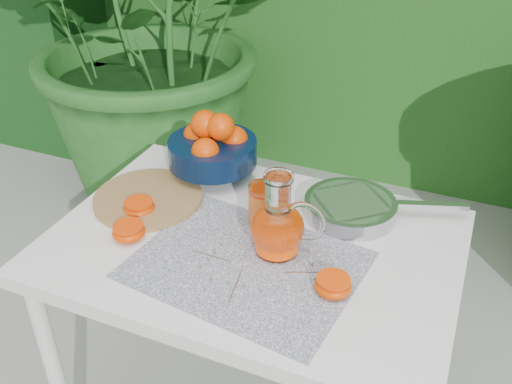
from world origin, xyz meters
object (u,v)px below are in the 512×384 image
at_px(juice_pitcher, 278,226).
at_px(saute_pan, 352,207).
at_px(white_table, 253,266).
at_px(fruit_bowl, 213,146).
at_px(cutting_board, 148,198).

distance_m(juice_pitcher, saute_pan, 0.26).
xyz_separation_m(white_table, juice_pitcher, (0.07, -0.02, 0.16)).
bearing_deg(fruit_bowl, white_table, -47.41).
bearing_deg(saute_pan, cutting_board, -163.83).
relative_size(juice_pitcher, saute_pan, 0.48).
distance_m(white_table, juice_pitcher, 0.18).
xyz_separation_m(cutting_board, juice_pitcher, (0.41, -0.07, 0.07)).
bearing_deg(saute_pan, juice_pitcher, -118.51).
bearing_deg(cutting_board, saute_pan, 16.17).
height_order(white_table, fruit_bowl, fruit_bowl).
relative_size(cutting_board, saute_pan, 0.67).
xyz_separation_m(fruit_bowl, juice_pitcher, (0.31, -0.27, -0.02)).
distance_m(white_table, fruit_bowl, 0.39).
distance_m(white_table, saute_pan, 0.30).
height_order(white_table, cutting_board, cutting_board).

